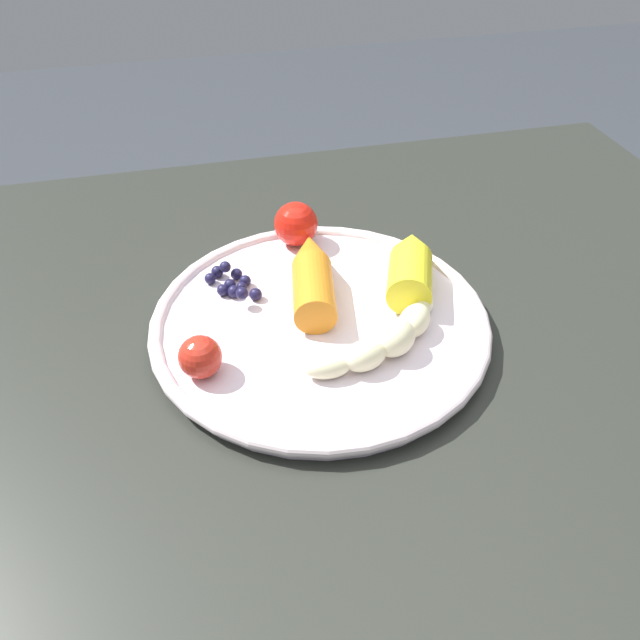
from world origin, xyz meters
TOP-DOWN VIEW (x-y plane):
  - dining_table at (0.00, 0.00)m, footprint 1.02×0.77m
  - plate at (-0.03, -0.04)m, footprint 0.29×0.29m
  - banana at (-0.08, 0.01)m, footprint 0.14×0.09m
  - carrot_orange at (-0.04, -0.08)m, footprint 0.06×0.13m
  - carrot_yellow at (-0.13, -0.08)m, footprint 0.07×0.11m
  - blueberry_pile at (0.03, -0.10)m, footprint 0.05×0.06m
  - tomato_near at (0.07, 0.00)m, footprint 0.03×0.03m
  - tomato_mid at (-0.04, -0.16)m, footprint 0.04×0.04m

SIDE VIEW (x-z plane):
  - dining_table at x=0.00m, z-range 0.26..0.96m
  - plate at x=-0.03m, z-range 0.70..0.72m
  - blueberry_pile at x=0.03m, z-range 0.71..0.73m
  - banana at x=-0.08m, z-range 0.71..0.74m
  - tomato_near at x=0.07m, z-range 0.71..0.75m
  - carrot_orange at x=-0.04m, z-range 0.71..0.75m
  - carrot_yellow at x=-0.13m, z-range 0.71..0.75m
  - tomato_mid at x=-0.04m, z-range 0.71..0.76m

